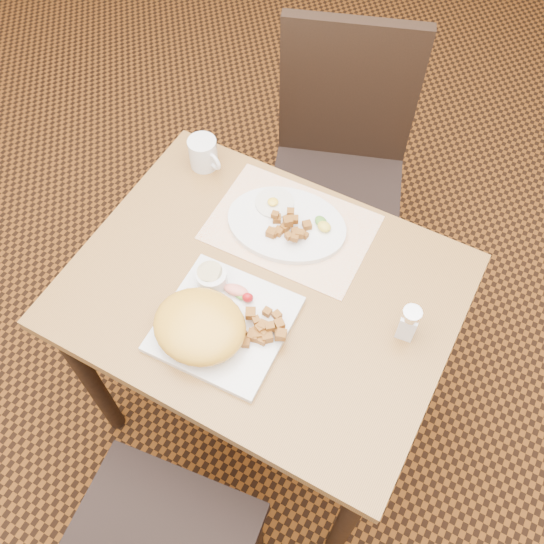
{
  "coord_description": "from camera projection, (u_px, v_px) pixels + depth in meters",
  "views": [
    {
      "loc": [
        0.37,
        -0.64,
        1.98
      ],
      "look_at": [
        0.02,
        0.01,
        0.82
      ],
      "focal_mm": 40.0,
      "sensor_mm": 36.0,
      "label": 1
    }
  ],
  "objects": [
    {
      "name": "ramekin",
      "position": [
        212.0,
        277.0,
        1.41
      ],
      "size": [
        0.07,
        0.07,
        0.04
      ],
      "color": "silver",
      "rests_on": "plate_square"
    },
    {
      "name": "table",
      "position": [
        263.0,
        310.0,
        1.53
      ],
      "size": [
        0.9,
        0.7,
        0.75
      ],
      "color": "olive",
      "rests_on": "ground"
    },
    {
      "name": "plate_oval",
      "position": [
        287.0,
        224.0,
        1.52
      ],
      "size": [
        0.34,
        0.27,
        0.02
      ],
      "primitive_type": null,
      "rotation": [
        0.0,
        0.0,
        0.17
      ],
      "color": "silver",
      "rests_on": "placemat"
    },
    {
      "name": "plate_square",
      "position": [
        225.0,
        324.0,
        1.38
      ],
      "size": [
        0.29,
        0.29,
        0.02
      ],
      "primitive_type": "cube",
      "rotation": [
        0.0,
        0.0,
        0.04
      ],
      "color": "silver",
      "rests_on": "table"
    },
    {
      "name": "fried_egg",
      "position": [
        274.0,
        202.0,
        1.55
      ],
      "size": [
        0.1,
        0.1,
        0.02
      ],
      "color": "white",
      "rests_on": "plate_oval"
    },
    {
      "name": "salt_shaker",
      "position": [
        409.0,
        322.0,
        1.33
      ],
      "size": [
        0.05,
        0.05,
        0.1
      ],
      "color": "white",
      "rests_on": "table"
    },
    {
      "name": "garnish_ov",
      "position": [
        323.0,
        225.0,
        1.5
      ],
      "size": [
        0.06,
        0.05,
        0.02
      ],
      "color": "#387223",
      "rests_on": "plate_oval"
    },
    {
      "name": "ground",
      "position": [
        265.0,
        401.0,
        2.07
      ],
      "size": [
        8.0,
        8.0,
        0.0
      ],
      "primitive_type": "plane",
      "color": "black",
      "rests_on": "ground"
    },
    {
      "name": "hollandaise_mound",
      "position": [
        199.0,
        326.0,
        1.32
      ],
      "size": [
        0.21,
        0.19,
        0.08
      ],
      "color": "gold",
      "rests_on": "plate_square"
    },
    {
      "name": "chair_far",
      "position": [
        339.0,
        161.0,
        1.94
      ],
      "size": [
        0.54,
        0.55,
        0.97
      ],
      "rotation": [
        0.0,
        0.0,
        3.48
      ],
      "color": "black",
      "rests_on": "ground"
    },
    {
      "name": "garnish_sq",
      "position": [
        240.0,
        293.0,
        1.4
      ],
      "size": [
        0.08,
        0.04,
        0.03
      ],
      "color": "#387223",
      "rests_on": "plate_square"
    },
    {
      "name": "home_fries_ov",
      "position": [
        288.0,
        227.0,
        1.49
      ],
      "size": [
        0.11,
        0.09,
        0.04
      ],
      "color": "#985918",
      "rests_on": "plate_oval"
    },
    {
      "name": "home_fries_sq",
      "position": [
        263.0,
        331.0,
        1.34
      ],
      "size": [
        0.11,
        0.11,
        0.04
      ],
      "color": "#985918",
      "rests_on": "plate_square"
    },
    {
      "name": "placemat",
      "position": [
        291.0,
        227.0,
        1.53
      ],
      "size": [
        0.41,
        0.29,
        0.0
      ],
      "primitive_type": "cube",
      "rotation": [
        0.0,
        0.0,
        0.03
      ],
      "color": "white",
      "rests_on": "table"
    },
    {
      "name": "coffee_mug",
      "position": [
        204.0,
        153.0,
        1.61
      ],
      "size": [
        0.11,
        0.08,
        0.09
      ],
      "color": "silver",
      "rests_on": "table"
    }
  ]
}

